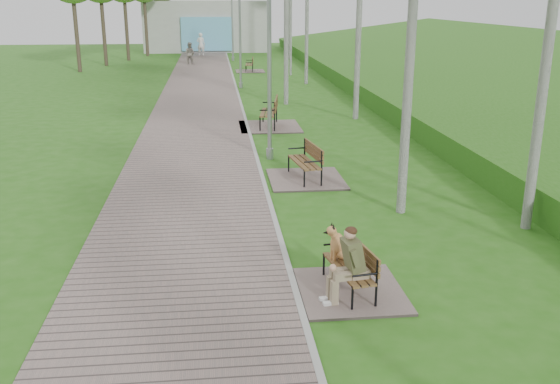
% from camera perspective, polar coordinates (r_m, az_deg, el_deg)
% --- Properties ---
extents(walkway, '(3.50, 67.00, 0.04)m').
position_cam_1_polar(walkway, '(24.60, -7.53, 7.34)').
color(walkway, '#73635D').
rests_on(walkway, ground).
extents(kerb, '(0.10, 67.00, 0.05)m').
position_cam_1_polar(kerb, '(24.62, -3.42, 7.48)').
color(kerb, '#999993').
rests_on(kerb, ground).
extents(embankment, '(14.00, 70.00, 1.60)m').
position_cam_1_polar(embankment, '(26.59, 23.75, 6.73)').
color(embankment, '#3C7324').
rests_on(embankment, ground).
extents(building_north, '(10.00, 5.20, 4.00)m').
position_cam_1_polar(building_north, '(53.75, -6.73, 14.83)').
color(building_north, '#9E9E99').
rests_on(building_north, ground).
extents(bench_main, '(1.53, 1.70, 1.34)m').
position_cam_1_polar(bench_main, '(9.33, 6.10, -7.16)').
color(bench_main, '#73635D').
rests_on(bench_main, ground).
extents(bench_second, '(1.78, 1.97, 1.09)m').
position_cam_1_polar(bench_second, '(15.07, 2.26, 1.85)').
color(bench_second, '#73635D').
rests_on(bench_second, ground).
extents(bench_third, '(2.04, 2.27, 1.25)m').
position_cam_1_polar(bench_third, '(21.34, -1.04, 6.56)').
color(bench_third, '#73635D').
rests_on(bench_third, ground).
extents(bench_far, '(1.70, 1.89, 1.04)m').
position_cam_1_polar(bench_far, '(38.17, -2.81, 11.23)').
color(bench_far, '#73635D').
rests_on(bench_far, ground).
extents(lamp_post_second, '(0.20, 0.20, 5.07)m').
position_cam_1_polar(lamp_post_second, '(16.69, -0.98, 10.96)').
color(lamp_post_second, '#919398').
rests_on(lamp_post_second, ground).
extents(lamp_post_third, '(0.19, 0.19, 4.85)m').
position_cam_1_polar(lamp_post_third, '(30.83, -3.67, 13.65)').
color(lamp_post_third, '#919398').
rests_on(lamp_post_third, ground).
extents(lamp_post_far, '(0.19, 0.19, 5.03)m').
position_cam_1_polar(lamp_post_far, '(44.78, -4.38, 14.87)').
color(lamp_post_far, '#919398').
rests_on(lamp_post_far, ground).
extents(pedestrian_near, '(0.70, 0.54, 1.71)m').
position_cam_1_polar(pedestrian_near, '(49.13, -7.24, 13.25)').
color(pedestrian_near, silver).
rests_on(pedestrian_near, ground).
extents(pedestrian_far, '(0.86, 0.78, 1.45)m').
position_cam_1_polar(pedestrian_far, '(42.50, -8.26, 12.42)').
color(pedestrian_far, gray).
rests_on(pedestrian_far, ground).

